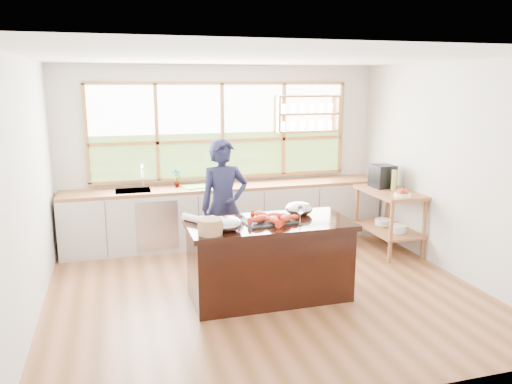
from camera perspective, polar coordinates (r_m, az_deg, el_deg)
name	(u,v)px	position (r m, az deg, el deg)	size (l,w,h in m)	color
ground_plane	(264,290)	(6.10, 0.90, -11.09)	(5.00, 5.00, 0.00)	#995B3B
room_shell	(254,139)	(6.13, -0.23, 6.04)	(5.02, 4.52, 2.71)	beige
back_counter	(226,213)	(7.72, -3.42, -2.46)	(4.90, 0.63, 0.90)	beige
right_shelf_unit	(390,210)	(7.54, 15.02, -2.06)	(0.62, 1.10, 0.90)	#9C5731
island	(269,259)	(5.75, 1.50, -7.69)	(1.85, 0.90, 0.90)	black
cook	(224,206)	(6.43, -3.68, -1.66)	(0.64, 0.42, 1.74)	#181A37
potted_plant	(176,178)	(7.53, -9.08, 1.61)	(0.15, 0.10, 0.28)	slate
cutting_board	(197,186)	(7.54, -6.81, 0.64)	(0.40, 0.30, 0.01)	#63C736
espresso_machine	(382,176)	(7.66, 14.25, 1.76)	(0.30, 0.32, 0.34)	black
wine_bottle	(394,180)	(7.48, 15.49, 1.31)	(0.08, 0.08, 0.30)	#ADC157
fruit_bowl	(403,194)	(7.12, 16.42, -0.17)	(0.23, 0.23, 0.11)	white
slate_board	(268,222)	(5.59, 1.42, -3.40)	(0.55, 0.40, 0.02)	black
lobster_pile	(271,218)	(5.55, 1.74, -2.98)	(0.52, 0.48, 0.08)	#E65620
mixing_bowl_left	(226,224)	(5.29, -3.41, -3.63)	(0.33, 0.33, 0.16)	#B4B5BA
mixing_bowl_right	(299,209)	(5.93, 4.93, -1.91)	(0.33, 0.33, 0.16)	#B4B5BA
wine_glass	(300,211)	(5.47, 5.07, -2.13)	(0.08, 0.08, 0.22)	white
wicker_basket	(210,227)	(5.16, -5.28, -3.96)	(0.26, 0.26, 0.16)	tan
parchment_roll	(193,219)	(5.64, -7.21, -3.03)	(0.08, 0.08, 0.30)	white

